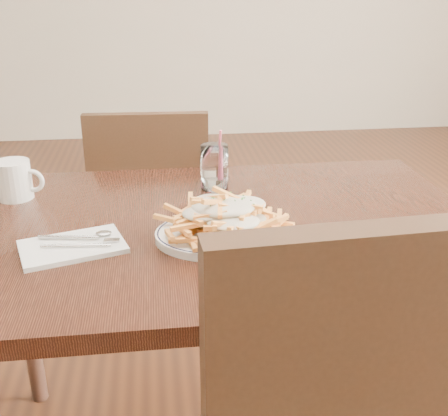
{
  "coord_description": "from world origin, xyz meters",
  "views": [
    {
      "loc": [
        -0.14,
        -1.16,
        1.27
      ],
      "look_at": [
        -0.0,
        -0.08,
        0.82
      ],
      "focal_mm": 45.0,
      "sensor_mm": 36.0,
      "label": 1
    }
  ],
  "objects": [
    {
      "name": "chair_far",
      "position": [
        -0.16,
        0.71,
        0.49
      ],
      "size": [
        0.42,
        0.42,
        0.87
      ],
      "color": "black",
      "rests_on": "ground"
    },
    {
      "name": "water_glass",
      "position": [
        0.01,
        0.22,
        0.8
      ],
      "size": [
        0.07,
        0.07,
        0.16
      ],
      "color": "white",
      "rests_on": "table"
    },
    {
      "name": "fries_plate",
      "position": [
        -0.0,
        -0.08,
        0.76
      ],
      "size": [
        0.34,
        0.31,
        0.02
      ],
      "color": "white",
      "rests_on": "table"
    },
    {
      "name": "table",
      "position": [
        0.0,
        0.0,
        0.67
      ],
      "size": [
        1.2,
        0.8,
        0.75
      ],
      "color": "black",
      "rests_on": "ground"
    },
    {
      "name": "cutlery",
      "position": [
        -0.32,
        -0.09,
        0.76
      ],
      "size": [
        0.18,
        0.07,
        0.01
      ],
      "color": "silver",
      "rests_on": "napkin"
    },
    {
      "name": "loaded_fries",
      "position": [
        -0.0,
        -0.08,
        0.81
      ],
      "size": [
        0.26,
        0.2,
        0.08
      ],
      "color": "#F0A149",
      "rests_on": "fries_plate"
    },
    {
      "name": "coffee_mug",
      "position": [
        -0.49,
        0.21,
        0.8
      ],
      "size": [
        0.12,
        0.09,
        0.1
      ],
      "color": "white",
      "rests_on": "table"
    },
    {
      "name": "napkin",
      "position": [
        -0.32,
        -0.09,
        0.76
      ],
      "size": [
        0.24,
        0.19,
        0.01
      ],
      "primitive_type": "cube",
      "rotation": [
        0.0,
        0.0,
        0.3
      ],
      "color": "silver",
      "rests_on": "table"
    }
  ]
}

